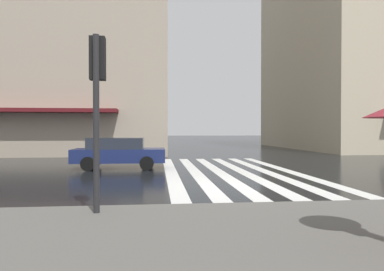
% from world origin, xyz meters
% --- Properties ---
extents(ground_plane, '(220.00, 220.00, 0.00)m').
position_xyz_m(ground_plane, '(0.00, 0.00, 0.00)').
color(ground_plane, black).
extents(zebra_crossing, '(13.00, 5.50, 0.01)m').
position_xyz_m(zebra_crossing, '(4.00, -0.69, 0.00)').
color(zebra_crossing, silver).
rests_on(zebra_crossing, ground_plane).
extents(haussmann_block_mid, '(15.50, 21.43, 19.66)m').
position_xyz_m(haussmann_block_mid, '(19.64, 12.40, 9.62)').
color(haussmann_block_mid, tan).
rests_on(haussmann_block_mid, ground_plane).
extents(traffic_signal_post, '(0.44, 0.30, 3.43)m').
position_xyz_m(traffic_signal_post, '(-3.52, 3.56, 2.63)').
color(traffic_signal_post, '#232326').
rests_on(traffic_signal_post, sidewalk_pavement).
extents(car_navy, '(1.85, 4.10, 1.41)m').
position_xyz_m(car_navy, '(5.50, 4.14, 0.76)').
color(car_navy, navy).
rests_on(car_navy, ground_plane).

